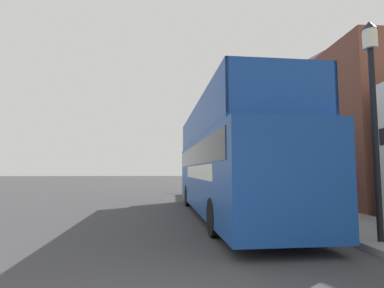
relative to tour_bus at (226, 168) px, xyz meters
name	(u,v)px	position (x,y,z in m)	size (l,w,h in m)	color
ground_plane	(165,192)	(-2.52, 12.60, -1.80)	(144.00, 144.00, 0.00)	#3D3D3F
sidewalk	(249,194)	(3.41, 9.60, -1.73)	(2.82, 108.00, 0.14)	gray
brick_terrace_rear	(327,123)	(7.83, 7.03, 2.96)	(6.00, 16.05, 9.51)	brown
tour_bus	(226,168)	(0.00, 0.00, 0.00)	(2.95, 11.23, 4.05)	#19479E
parked_car_ahead_of_bus	(216,186)	(0.90, 8.77, -1.11)	(1.90, 4.15, 1.43)	black
pedestrian_third	(350,183)	(3.97, -1.39, -0.54)	(0.49, 0.27, 1.86)	#232328
lamp_post_nearest	(373,88)	(2.54, -4.78, 1.80)	(0.35, 0.35, 5.06)	black
lamp_post_second	(256,140)	(2.61, 4.90, 1.59)	(0.35, 0.35, 4.72)	black
lamp_post_third	(222,148)	(2.37, 14.57, 1.84)	(0.35, 0.35, 5.13)	black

